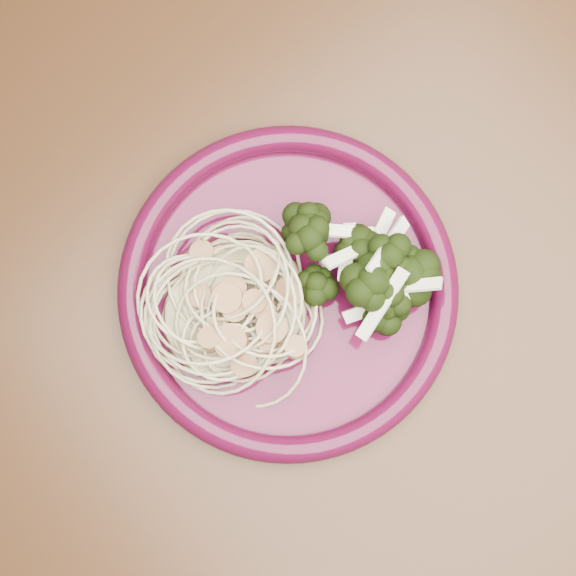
# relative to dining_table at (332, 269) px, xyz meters

# --- Properties ---
(dining_table) EXTENTS (1.20, 0.80, 0.75)m
(dining_table) POSITION_rel_dining_table_xyz_m (0.00, 0.00, 0.00)
(dining_table) COLOR #472814
(dining_table) RESTS_ON ground
(dinner_plate) EXTENTS (0.33, 0.33, 0.02)m
(dinner_plate) POSITION_rel_dining_table_xyz_m (-0.05, -0.00, 0.11)
(dinner_plate) COLOR #490A26
(dinner_plate) RESTS_ON dining_table
(spaghetti_pile) EXTENTS (0.14, 0.13, 0.03)m
(spaghetti_pile) POSITION_rel_dining_table_xyz_m (-0.09, 0.01, 0.12)
(spaghetti_pile) COLOR beige
(spaghetti_pile) RESTS_ON dinner_plate
(scallop_cluster) EXTENTS (0.15, 0.15, 0.04)m
(scallop_cluster) POSITION_rel_dining_table_xyz_m (-0.09, 0.01, 0.15)
(scallop_cluster) COLOR #AC7744
(scallop_cluster) RESTS_ON spaghetti_pile
(broccoli_pile) EXTENTS (0.12, 0.16, 0.05)m
(broccoli_pile) POSITION_rel_dining_table_xyz_m (-0.00, -0.02, 0.13)
(broccoli_pile) COLOR black
(broccoli_pile) RESTS_ON dinner_plate
(onion_garnish) EXTENTS (0.08, 0.10, 0.05)m
(onion_garnish) POSITION_rel_dining_table_xyz_m (-0.00, -0.02, 0.16)
(onion_garnish) COLOR white
(onion_garnish) RESTS_ON broccoli_pile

